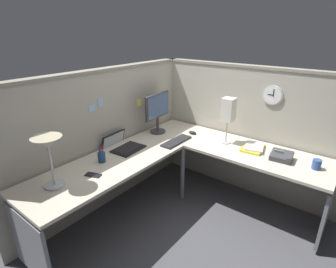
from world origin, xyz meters
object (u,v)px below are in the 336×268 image
(keyboard, at_px, (176,141))
(book_stack, at_px, (253,148))
(cell_phone, at_px, (93,175))
(desk_lamp_paper, at_px, (228,111))
(computer_mouse, at_px, (193,133))
(desk_lamp_dome, at_px, (48,146))
(laptop, at_px, (122,146))
(office_phone, at_px, (282,156))
(pen_cup, at_px, (102,157))
(wall_clock, at_px, (273,96))
(monitor, at_px, (158,110))
(coffee_mug, at_px, (317,164))

(keyboard, xyz_separation_m, book_stack, (0.36, -0.78, 0.01))
(cell_phone, height_order, desk_lamp_paper, desk_lamp_paper)
(computer_mouse, bearing_deg, book_stack, -88.13)
(desk_lamp_dome, height_order, cell_phone, desk_lamp_dome)
(laptop, xyz_separation_m, office_phone, (0.79, -1.50, 0.01))
(keyboard, xyz_separation_m, desk_lamp_dome, (-1.37, 0.27, 0.35))
(pen_cup, bearing_deg, laptop, 14.75)
(laptop, distance_m, pen_cup, 0.37)
(keyboard, distance_m, wall_clock, 1.18)
(monitor, xyz_separation_m, desk_lamp_paper, (0.22, -0.84, 0.09))
(monitor, distance_m, desk_lamp_dome, 1.49)
(book_stack, bearing_deg, desk_lamp_paper, 93.96)
(cell_phone, height_order, office_phone, office_phone)
(office_phone, distance_m, desk_lamp_paper, 0.73)
(cell_phone, distance_m, office_phone, 1.85)
(computer_mouse, height_order, wall_clock, wall_clock)
(laptop, bearing_deg, coffee_mug, -66.23)
(monitor, xyz_separation_m, computer_mouse, (0.22, -0.38, -0.28))
(pen_cup, xyz_separation_m, office_phone, (1.14, -1.40, -0.02))
(desk_lamp_dome, relative_size, office_phone, 2.03)
(keyboard, height_order, office_phone, office_phone)
(monitor, height_order, office_phone, monitor)
(office_phone, distance_m, coffee_mug, 0.31)
(keyboard, bearing_deg, book_stack, -65.32)
(keyboard, distance_m, cell_phone, 1.08)
(pen_cup, height_order, office_phone, pen_cup)
(monitor, distance_m, computer_mouse, 0.52)
(desk_lamp_dome, height_order, office_phone, desk_lamp_dome)
(monitor, distance_m, desk_lamp_paper, 0.87)
(keyboard, height_order, desk_lamp_paper, desk_lamp_paper)
(book_stack, bearing_deg, computer_mouse, 91.87)
(wall_clock, bearing_deg, desk_lamp_dome, 151.70)
(desk_lamp_paper, bearing_deg, desk_lamp_dome, 156.93)
(desk_lamp_paper, bearing_deg, coffee_mug, -92.20)
(office_phone, xyz_separation_m, coffee_mug, (0.01, -0.31, 0.01))
(desk_lamp_dome, bearing_deg, pen_cup, 3.32)
(monitor, distance_m, pen_cup, 0.99)
(monitor, bearing_deg, pen_cup, -175.29)
(laptop, height_order, pen_cup, pen_cup)
(keyboard, bearing_deg, monitor, 73.01)
(coffee_mug, bearing_deg, desk_lamp_dome, 134.84)
(keyboard, xyz_separation_m, coffee_mug, (0.30, -1.42, 0.04))
(laptop, relative_size, pen_cup, 2.25)
(office_phone, relative_size, book_stack, 0.70)
(desk_lamp_dome, relative_size, pen_cup, 2.47)
(wall_clock, bearing_deg, coffee_mug, -120.67)
(cell_phone, bearing_deg, laptop, 1.74)
(coffee_mug, bearing_deg, computer_mouse, 88.63)
(desk_lamp_paper, xyz_separation_m, wall_clock, (0.31, -0.36, 0.17))
(wall_clock, bearing_deg, desk_lamp_paper, 131.03)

